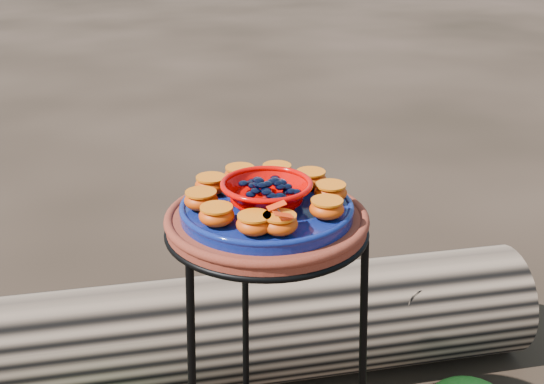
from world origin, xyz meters
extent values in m
cylinder|color=#631A0D|center=(0.00, 0.00, 0.72)|extent=(0.39, 0.39, 0.03)
cylinder|color=#040938|center=(0.00, 0.00, 0.74)|extent=(0.34, 0.34, 0.02)
ellipsoid|color=#B31B08|center=(-0.01, -0.13, 0.77)|extent=(0.07, 0.07, 0.04)
ellipsoid|color=#B31B08|center=(0.09, -0.09, 0.77)|extent=(0.07, 0.07, 0.04)
ellipsoid|color=#B31B08|center=(0.13, -0.01, 0.77)|extent=(0.07, 0.07, 0.04)
ellipsoid|color=#B31B08|center=(0.11, 0.06, 0.77)|extent=(0.07, 0.07, 0.04)
ellipsoid|color=#B31B08|center=(0.05, 0.11, 0.77)|extent=(0.07, 0.07, 0.04)
ellipsoid|color=#B31B08|center=(-0.02, 0.12, 0.77)|extent=(0.07, 0.07, 0.04)
ellipsoid|color=#B31B08|center=(-0.09, 0.09, 0.77)|extent=(0.07, 0.07, 0.04)
ellipsoid|color=#B31B08|center=(-0.13, 0.01, 0.77)|extent=(0.07, 0.07, 0.04)
ellipsoid|color=#B31B08|center=(-0.11, -0.06, 0.77)|extent=(0.07, 0.07, 0.04)
ellipsoid|color=#B31B08|center=(-0.05, -0.11, 0.77)|extent=(0.07, 0.07, 0.04)
ellipsoid|color=#176314|center=(-0.26, 0.58, 0.08)|extent=(0.30, 0.30, 0.15)
camera|label=1|loc=(-0.31, -1.17, 1.29)|focal=45.00mm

